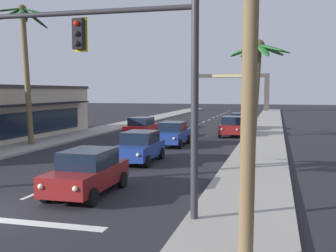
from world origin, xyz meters
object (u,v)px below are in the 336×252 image
Objects in this scene: sedan_fifth_in_queue at (173,134)px; sedan_parked_nearest_kerb at (240,121)px; sedan_oncoming_far at (142,127)px; traffic_signal_mast at (82,54)px; sedan_parked_mid_kerb at (232,126)px; town_gateway_arch at (230,87)px; sedan_lead_at_stop_bar at (87,172)px; sedan_third_in_queue at (140,147)px; palm_left_second at (25,52)px; palm_right_second at (257,72)px.

sedan_fifth_in_queue is 1.00× the size of sedan_parked_nearest_kerb.
traffic_signal_mast is at bearing -76.44° from sedan_oncoming_far.
town_gateway_arch is at bearing 96.46° from sedan_parked_mid_kerb.
sedan_third_in_queue is at bearing 92.76° from sedan_lead_at_stop_bar.
town_gateway_arch is (2.12, 47.64, 3.71)m from sedan_oncoming_far.
traffic_signal_mast is 2.45× the size of sedan_oncoming_far.
sedan_lead_at_stop_bar is (-1.00, 2.32, -4.14)m from traffic_signal_mast.
sedan_parked_mid_kerb is at bearing 81.84° from sedan_lead_at_stop_bar.
sedan_lead_at_stop_bar is at bearing -88.84° from sedan_fifth_in_queue.
traffic_signal_mast is 17.78m from palm_left_second.
sedan_lead_at_stop_bar is 21.89m from sedan_parked_mid_kerb.
sedan_third_in_queue is 0.30× the size of town_gateway_arch.
sedan_parked_mid_kerb is at bearing 84.99° from traffic_signal_mast.
sedan_fifth_in_queue is 10.30m from palm_right_second.
sedan_parked_nearest_kerb is (2.33, 29.66, -4.14)m from traffic_signal_mast.
sedan_oncoming_far is 11.34m from sedan_parked_nearest_kerb.
palm_left_second is 0.67× the size of town_gateway_arch.
sedan_oncoming_far is (-5.08, 21.07, -4.14)m from traffic_signal_mast.
town_gateway_arch is at bearing 91.83° from sedan_fifth_in_queue.
traffic_signal_mast is at bearing -81.90° from sedan_third_in_queue.
sedan_parked_nearest_kerb is at bearing 79.69° from sedan_third_in_queue.
palm_left_second is (-9.77, 4.32, 5.69)m from sedan_third_in_queue.
sedan_fifth_in_queue is 0.30× the size of town_gateway_arch.
sedan_lead_at_stop_bar is at bearing -98.16° from sedan_parked_mid_kerb.
sedan_third_in_queue is at bearing -23.83° from palm_left_second.
sedan_parked_nearest_kerb is (7.41, 8.59, 0.00)m from sedan_oncoming_far.
town_gateway_arch is (-7.81, 59.35, -0.25)m from palm_right_second.
town_gateway_arch reaches higher than sedan_parked_nearest_kerb.
sedan_fifth_in_queue and sedan_parked_mid_kerb have the same top height.
traffic_signal_mast is at bearing -85.55° from sedan_fifth_in_queue.
sedan_lead_at_stop_bar is 1.00× the size of sedan_third_in_queue.
sedan_oncoming_far is 11.05m from palm_left_second.
sedan_parked_mid_kerb is 0.70× the size of palm_right_second.
sedan_oncoming_far is (-4.08, 18.75, 0.00)m from sedan_lead_at_stop_bar.
sedan_oncoming_far is 15.86m from palm_right_second.
traffic_signal_mast is at bearing -117.39° from palm_right_second.
palm_right_second is (2.74, -14.63, 3.96)m from sedan_parked_mid_kerb.
sedan_third_in_queue is 1.00× the size of sedan_parked_mid_kerb.
town_gateway_arch reaches higher than sedan_parked_mid_kerb.
sedan_parked_mid_kerb is at bearing -92.26° from sedan_parked_nearest_kerb.
sedan_parked_mid_kerb is at bearing 100.62° from palm_right_second.
traffic_signal_mast is 2.46× the size of sedan_fifth_in_queue.
traffic_signal_mast is 4.85m from sedan_lead_at_stop_bar.
sedan_lead_at_stop_bar is 1.00× the size of sedan_parked_nearest_kerb.
sedan_fifth_in_queue is (0.05, 7.14, 0.00)m from sedan_third_in_queue.
traffic_signal_mast is 30.04m from sedan_parked_nearest_kerb.
palm_left_second is 1.53× the size of palm_right_second.
palm_right_second is (5.85, 7.03, 3.96)m from sedan_lead_at_stop_bar.
sedan_third_in_queue and sedan_oncoming_far have the same top height.
sedan_lead_at_stop_bar is 14.29m from sedan_fifth_in_queue.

